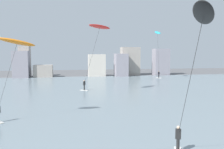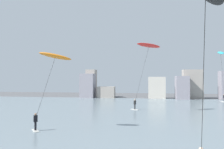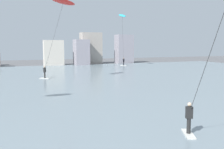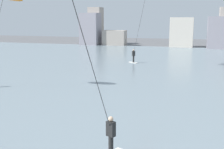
% 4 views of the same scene
% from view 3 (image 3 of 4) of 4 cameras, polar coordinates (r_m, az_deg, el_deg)
% --- Properties ---
extents(water_bay, '(84.00, 52.00, 0.10)m').
position_cam_3_polar(water_bay, '(30.70, -10.13, -1.88)').
color(water_bay, gray).
rests_on(water_bay, ground).
extents(far_shore_buildings, '(39.10, 5.76, 7.58)m').
position_cam_3_polar(far_shore_buildings, '(57.59, -13.22, 5.22)').
color(far_shore_buildings, gray).
rests_on(far_shore_buildings, ground).
extents(kitesurfer_cyan, '(2.25, 3.89, 10.94)m').
position_cam_3_polar(kitesurfer_cyan, '(52.74, 2.34, 12.09)').
color(kitesurfer_cyan, silver).
rests_on(kitesurfer_cyan, water_bay).
extents(kitesurfer_red, '(4.86, 4.96, 10.15)m').
position_cam_3_polar(kitesurfer_red, '(32.83, -11.20, 14.77)').
color(kitesurfer_red, silver).
rests_on(kitesurfer_red, water_bay).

